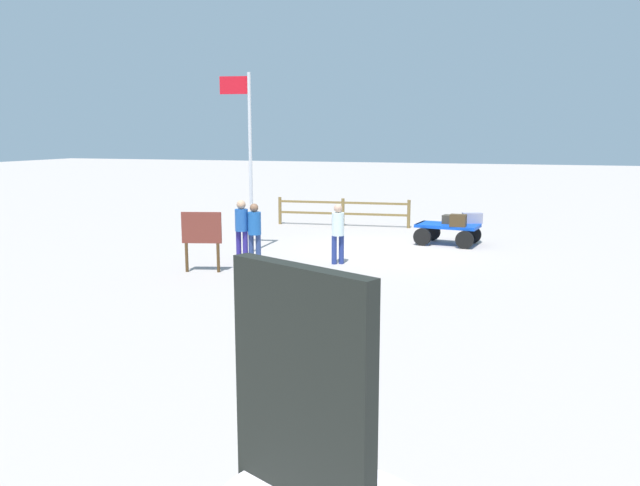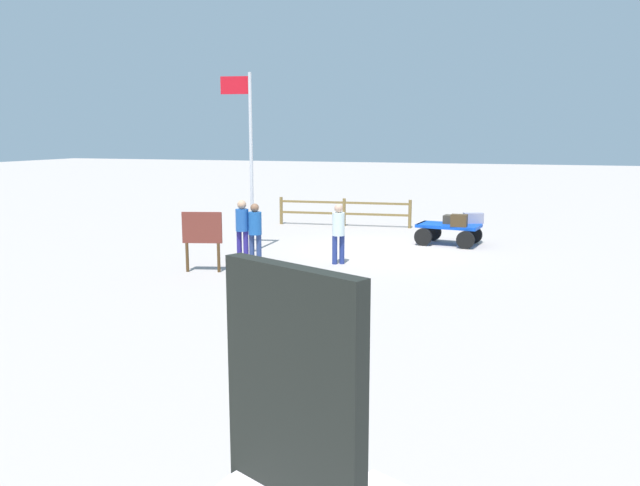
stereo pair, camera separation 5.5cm
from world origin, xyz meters
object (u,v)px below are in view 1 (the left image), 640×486
suitcase_maroon (472,218)px  worker_supervisor (242,226)px  suitcase_olive (450,219)px  flagpole (247,149)px  luggage_cart (447,230)px  worker_trailing (338,230)px  signboard (202,233)px  worker_lead (254,228)px  suitcase_tan (458,220)px

suitcase_maroon → worker_supervisor: bearing=42.3°
suitcase_olive → flagpole: 6.79m
luggage_cart → flagpole: 6.79m
suitcase_maroon → luggage_cart: bearing=32.3°
worker_trailing → signboard: 3.61m
suitcase_olive → worker_supervisor: size_ratio=0.30×
flagpole → worker_trailing: bearing=162.7°
worker_trailing → flagpole: size_ratio=0.31×
suitcase_maroon → signboard: bearing=46.7°
suitcase_maroon → worker_lead: 7.38m
luggage_cart → worker_supervisor: 6.85m
luggage_cart → suitcase_olive: bearing=-121.7°
suitcase_tan → worker_supervisor: 6.82m
suitcase_olive → worker_trailing: 4.86m
suitcase_olive → signboard: 8.28m
suitcase_tan → flagpole: 6.78m
luggage_cart → suitcase_olive: (-0.07, -0.12, 0.32)m
suitcase_olive → worker_supervisor: worker_supervisor is taller
suitcase_maroon → signboard: 8.97m
suitcase_tan → suitcase_maroon: (-0.35, -0.91, -0.02)m
suitcase_tan → flagpole: size_ratio=0.10×
suitcase_tan → worker_trailing: size_ratio=0.31×
flagpole → signboard: 3.60m
suitcase_maroon → worker_trailing: worker_trailing is taller
worker_lead → signboard: size_ratio=1.06×
suitcase_olive → worker_trailing: (2.51, 4.16, 0.15)m
luggage_cart → worker_supervisor: worker_supervisor is taller
luggage_cart → suitcase_olive: 0.35m
suitcase_maroon → worker_supervisor: worker_supervisor is taller
luggage_cart → worker_lead: size_ratio=1.25×
suitcase_tan → worker_trailing: (2.81, 3.59, 0.10)m
suitcase_olive → worker_trailing: bearing=58.8°
suitcase_maroon → worker_trailing: 5.50m
suitcase_maroon → worker_supervisor: size_ratio=0.39×
worker_trailing → worker_supervisor: size_ratio=0.95×
worker_lead → signboard: bearing=60.0°
suitcase_tan → worker_supervisor: size_ratio=0.30×
signboard → worker_trailing: bearing=-145.7°
worker_supervisor → signboard: (0.47, 1.37, -0.01)m
suitcase_maroon → signboard: size_ratio=0.44×
suitcase_maroon → worker_lead: (5.33, 5.11, 0.14)m
suitcase_tan → worker_trailing: 4.56m
worker_supervisor → suitcase_tan: bearing=-141.4°
flagpole → signboard: bearing=90.9°
suitcase_tan → suitcase_olive: bearing=-62.0°
suitcase_maroon → flagpole: (6.20, 3.55, 2.23)m
suitcase_olive → flagpole: flagpole is taller
suitcase_tan → worker_trailing: bearing=51.9°
luggage_cart → suitcase_maroon: 0.93m
luggage_cart → signboard: (5.42, 6.07, 0.54)m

